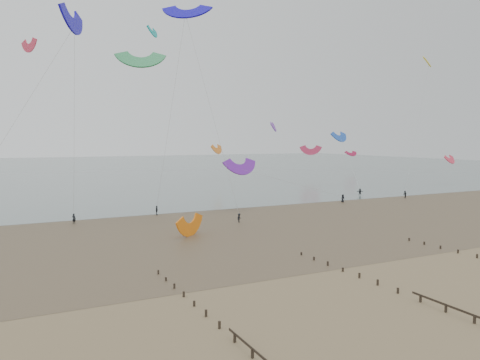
{
  "coord_description": "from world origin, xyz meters",
  "views": [
    {
      "loc": [
        -27.78,
        -34.83,
        14.21
      ],
      "look_at": [
        3.6,
        28.0,
        8.0
      ],
      "focal_mm": 35.0,
      "sensor_mm": 36.0,
      "label": 1
    }
  ],
  "objects": [
    {
      "name": "ground",
      "position": [
        0.0,
        0.0,
        0.0
      ],
      "size": [
        500.0,
        500.0,
        0.0
      ],
      "primitive_type": "plane",
      "color": "brown",
      "rests_on": "ground"
    },
    {
      "name": "sea_and_shore",
      "position": [
        -4.08,
        34.4,
        0.01
      ],
      "size": [
        500.0,
        665.0,
        0.03
      ],
      "color": "#475654",
      "rests_on": "ground"
    },
    {
      "name": "kitesurfer_lead",
      "position": [
        -18.15,
        46.62,
        0.89
      ],
      "size": [
        0.78,
        0.73,
        1.78
      ],
      "primitive_type": "imported",
      "rotation": [
        0.0,
        0.0,
        2.51
      ],
      "color": "black",
      "rests_on": "ground"
    },
    {
      "name": "kitesurfers",
      "position": [
        29.3,
        48.36,
        0.87
      ],
      "size": [
        93.84,
        21.76,
        1.8
      ],
      "color": "black",
      "rests_on": "ground"
    },
    {
      "name": "grounded_kite",
      "position": [
        -4.06,
        28.87,
        0.0
      ],
      "size": [
        7.54,
        7.32,
        3.27
      ],
      "primitive_type": null,
      "rotation": [
        1.54,
        0.0,
        0.67
      ],
      "color": "orange",
      "rests_on": "ground"
    },
    {
      "name": "kites_airborne",
      "position": [
        -21.03,
        85.29,
        20.79
      ],
      "size": [
        236.82,
        109.04,
        39.68
      ],
      "color": "yellow",
      "rests_on": "ground"
    }
  ]
}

